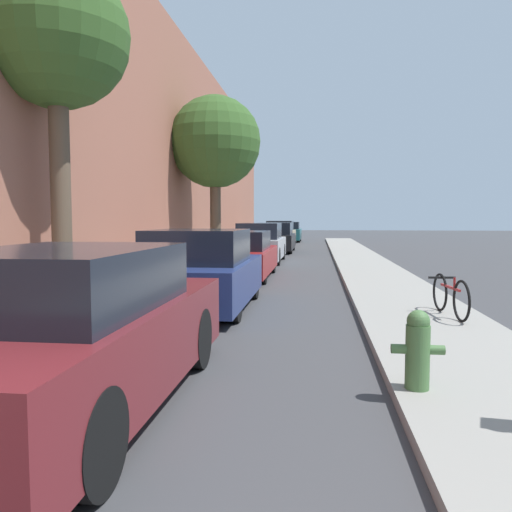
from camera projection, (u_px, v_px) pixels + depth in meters
The scene contains 15 objects.
ground_plane at pixel (276, 275), 14.95m from camera, with size 120.00×120.00×0.00m, color #3D3D3F.
sidewalk_left at pixel (181, 272), 15.29m from camera, with size 2.00×52.00×0.12m.
sidewalk_right at pixel (375, 274), 14.60m from camera, with size 2.00×52.00×0.12m.
building_facade_left at pixel (135, 130), 15.14m from camera, with size 0.70×52.00×8.65m.
parked_car_maroon at pixel (74, 333), 4.34m from camera, with size 1.72×4.25×1.43m.
parked_car_navy at pixel (200, 272), 9.31m from camera, with size 1.85×3.93×1.47m.
parked_car_red at pixel (238, 256), 14.22m from camera, with size 1.85×4.40×1.33m.
parked_car_silver at pixel (260, 244), 19.37m from camera, with size 1.73×4.48×1.51m.
parked_car_black at pixel (275, 238), 25.30m from camera, with size 1.90×4.36×1.48m.
parked_car_champagne at pixel (280, 234), 30.61m from camera, with size 1.70×4.70×1.55m.
parked_car_teal at pixel (288, 232), 36.63m from camera, with size 1.80×3.97×1.45m.
street_tree_near at pixel (56, 39), 8.79m from camera, with size 2.55×2.55×6.03m.
street_tree_far at pixel (215, 143), 18.54m from camera, with size 3.37×3.37×6.06m.
fire_hydrant at pixel (418, 348), 4.56m from camera, with size 0.47×0.22×0.73m.
bicycle at pixel (450, 296), 7.99m from camera, with size 0.44×1.55×0.64m.
Camera 1 is at (1.20, 1.17, 1.67)m, focal length 35.33 mm.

